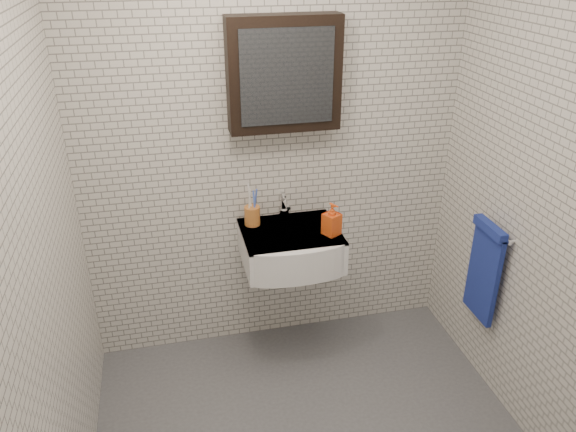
{
  "coord_description": "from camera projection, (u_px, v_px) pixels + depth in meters",
  "views": [
    {
      "loc": [
        -0.6,
        -1.96,
        2.34
      ],
      "look_at": [
        -0.04,
        0.45,
        1.11
      ],
      "focal_mm": 35.0,
      "sensor_mm": 36.0,
      "label": 1
    }
  ],
  "objects": [
    {
      "name": "soap_bottle",
      "position": [
        332.0,
        219.0,
        3.11
      ],
      "size": [
        0.11,
        0.12,
        0.19
      ],
      "primitive_type": "imported",
      "rotation": [
        0.0,
        0.0,
        0.5
      ],
      "color": "#FF611A",
      "rests_on": "washbasin"
    },
    {
      "name": "faucet",
      "position": [
        284.0,
        208.0,
        3.29
      ],
      "size": [
        0.06,
        0.2,
        0.15
      ],
      "color": "silver",
      "rests_on": "washbasin"
    },
    {
      "name": "towel_rail",
      "position": [
        485.0,
        267.0,
        3.07
      ],
      "size": [
        0.09,
        0.3,
        0.58
      ],
      "color": "silver",
      "rests_on": "room_shell"
    },
    {
      "name": "mirror_cabinet",
      "position": [
        284.0,
        74.0,
        2.94
      ],
      "size": [
        0.6,
        0.15,
        0.6
      ],
      "color": "black",
      "rests_on": "room_shell"
    },
    {
      "name": "toothbrush_cup",
      "position": [
        252.0,
        215.0,
        3.23
      ],
      "size": [
        0.11,
        0.11,
        0.25
      ],
      "rotation": [
        0.0,
        0.0,
        0.2
      ],
      "color": "#BF702F",
      "rests_on": "washbasin"
    },
    {
      "name": "room_shell",
      "position": [
        323.0,
        184.0,
        2.22
      ],
      "size": [
        2.22,
        2.02,
        2.51
      ],
      "color": "silver",
      "rests_on": "ground"
    },
    {
      "name": "washbasin",
      "position": [
        292.0,
        249.0,
        3.19
      ],
      "size": [
        0.55,
        0.5,
        0.2
      ],
      "color": "white",
      "rests_on": "room_shell"
    }
  ]
}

